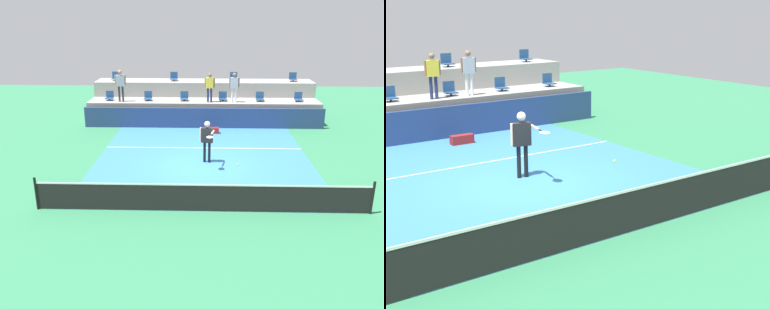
{
  "view_description": "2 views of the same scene",
  "coord_description": "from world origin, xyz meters",
  "views": [
    {
      "loc": [
        0.04,
        -15.4,
        5.8
      ],
      "look_at": [
        -0.39,
        -1.89,
        1.15
      ],
      "focal_mm": 37.82,
      "sensor_mm": 36.0,
      "label": 1
    },
    {
      "loc": [
        -6.93,
        -11.89,
        4.39
      ],
      "look_at": [
        0.22,
        -1.93,
        1.14
      ],
      "focal_mm": 52.39,
      "sensor_mm": 36.0,
      "label": 2
    }
  ],
  "objects": [
    {
      "name": "tennis_player",
      "position": [
        0.16,
        0.47,
        1.09
      ],
      "size": [
        0.61,
        1.28,
        1.76
      ],
      "color": "black",
      "rests_on": "ground_plane"
    },
    {
      "name": "stadium_chair_lower_mid_left",
      "position": [
        -1.11,
        7.23,
        1.46
      ],
      "size": [
        0.44,
        0.4,
        0.52
      ],
      "color": "#2D2D33",
      "rests_on": "seating_tier_lower"
    },
    {
      "name": "ground_plane",
      "position": [
        0.0,
        0.0,
        0.0
      ],
      "size": [
        40.0,
        40.0,
        0.0
      ],
      "primitive_type": "plane",
      "color": "#2D754C"
    },
    {
      "name": "tennis_ball",
      "position": [
        1.23,
        -2.01,
        0.84
      ],
      "size": [
        0.07,
        0.07,
        0.07
      ],
      "color": "#CCE033"
    },
    {
      "name": "spectator_in_white",
      "position": [
        1.66,
        6.85,
        2.22
      ],
      "size": [
        0.58,
        0.24,
        1.63
      ],
      "color": "white",
      "rests_on": "seating_tier_lower"
    },
    {
      "name": "seating_tier_lower",
      "position": [
        0.0,
        7.3,
        0.62
      ],
      "size": [
        13.0,
        1.8,
        1.25
      ],
      "primitive_type": "cube",
      "color": "gray",
      "rests_on": "ground_plane"
    },
    {
      "name": "stadium_chair_upper_right",
      "position": [
        1.77,
        9.03,
        2.31
      ],
      "size": [
        0.44,
        0.4,
        0.52
      ],
      "color": "#2D2D33",
      "rests_on": "seating_tier_upper"
    },
    {
      "name": "sponsor_backboard",
      "position": [
        0.0,
        6.0,
        0.55
      ],
      "size": [
        13.0,
        0.16,
        1.1
      ],
      "primitive_type": "cube",
      "color": "navy",
      "rests_on": "ground_plane"
    },
    {
      "name": "stadium_chair_upper_far_right",
      "position": [
        5.3,
        9.03,
        2.31
      ],
      "size": [
        0.44,
        0.4,
        0.52
      ],
      "color": "#2D2D33",
      "rests_on": "seating_tier_upper"
    },
    {
      "name": "seating_tier_upper",
      "position": [
        0.0,
        9.1,
        1.05
      ],
      "size": [
        13.0,
        1.8,
        2.1
      ],
      "primitive_type": "cube",
      "color": "gray",
      "rests_on": "ground_plane"
    },
    {
      "name": "stadium_chair_lower_mid_right",
      "position": [
        1.07,
        7.23,
        1.46
      ],
      "size": [
        0.44,
        0.4,
        0.52
      ],
      "color": "#2D2D33",
      "rests_on": "seating_tier_lower"
    },
    {
      "name": "stadium_chair_lower_far_right",
      "position": [
        5.31,
        7.23,
        1.46
      ],
      "size": [
        0.44,
        0.4,
        0.52
      ],
      "color": "#2D2D33",
      "rests_on": "seating_tier_lower"
    },
    {
      "name": "spectator_in_grey",
      "position": [
        0.31,
        6.85,
        2.2
      ],
      "size": [
        0.57,
        0.24,
        1.6
      ],
      "color": "navy",
      "rests_on": "seating_tier_lower"
    },
    {
      "name": "equipment_bag",
      "position": [
        0.42,
        4.93,
        0.15
      ],
      "size": [
        0.76,
        0.28,
        0.3
      ],
      "primitive_type": "cube",
      "color": "maroon",
      "rests_on": "ground_plane"
    },
    {
      "name": "court_service_line",
      "position": [
        0.0,
        2.4,
        0.01
      ],
      "size": [
        9.0,
        0.06,
        0.0
      ],
      "primitive_type": "cube",
      "color": "white",
      "rests_on": "ground_plane"
    },
    {
      "name": "court_inner_paint",
      "position": [
        0.0,
        1.0,
        0.0
      ],
      "size": [
        9.0,
        10.0,
        0.01
      ],
      "primitive_type": "cube",
      "color": "teal",
      "rests_on": "ground_plane"
    },
    {
      "name": "tennis_net",
      "position": [
        0.0,
        -4.0,
        0.5
      ],
      "size": [
        10.48,
        0.08,
        1.07
      ],
      "color": "black",
      "rests_on": "ground_plane"
    },
    {
      "name": "stadium_chair_lower_right",
      "position": [
        3.15,
        7.23,
        1.46
      ],
      "size": [
        0.44,
        0.4,
        0.52
      ],
      "color": "#2D2D33",
      "rests_on": "seating_tier_lower"
    }
  ]
}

